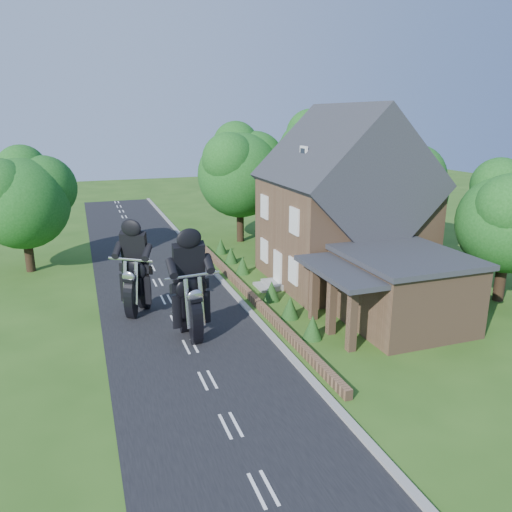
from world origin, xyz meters
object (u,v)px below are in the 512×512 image
object	(u,v)px
annex	(400,288)
motorcycle_lead	(191,322)
garden_wall	(248,293)
motorcycle_follow	(138,300)
house	(343,208)

from	to	relation	value
annex	motorcycle_lead	world-z (taller)	annex
garden_wall	motorcycle_lead	size ratio (longest dim) A/B	13.58
motorcycle_lead	motorcycle_follow	size ratio (longest dim) A/B	1.04
garden_wall	annex	size ratio (longest dim) A/B	3.12
motorcycle_lead	motorcycle_follow	xyz separation A→B (m)	(-1.88, 3.67, -0.03)
house	motorcycle_lead	bearing A→B (deg)	-153.24
house	motorcycle_lead	distance (m)	12.03
motorcycle_lead	motorcycle_follow	distance (m)	4.13
house	motorcycle_follow	distance (m)	12.75
house	annex	distance (m)	7.30
garden_wall	annex	bearing A→B (deg)	-46.16
garden_wall	motorcycle_lead	distance (m)	5.85
garden_wall	house	world-z (taller)	house
annex	motorcycle_lead	size ratio (longest dim) A/B	4.35
motorcycle_follow	garden_wall	bearing A→B (deg)	-140.42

